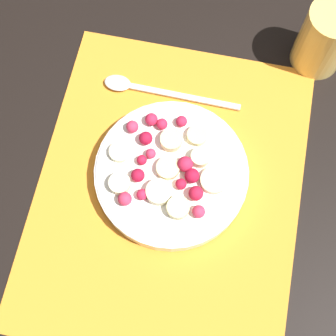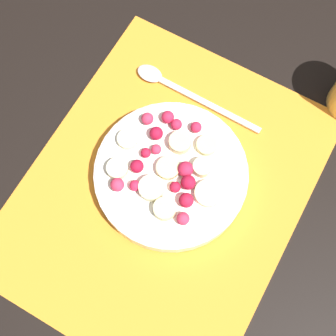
# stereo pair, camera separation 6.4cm
# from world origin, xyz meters

# --- Properties ---
(ground_plane) EXTENTS (3.00, 3.00, 0.00)m
(ground_plane) POSITION_xyz_m (0.00, 0.00, 0.00)
(ground_plane) COLOR black
(placemat) EXTENTS (0.47, 0.38, 0.01)m
(placemat) POSITION_xyz_m (0.00, 0.00, 0.00)
(placemat) COLOR orange
(placemat) RESTS_ON ground_plane
(fruit_bowl) EXTENTS (0.22, 0.22, 0.05)m
(fruit_bowl) POSITION_xyz_m (0.02, 0.00, 0.02)
(fruit_bowl) COLOR white
(fruit_bowl) RESTS_ON placemat
(spoon) EXTENTS (0.03, 0.21, 0.01)m
(spoon) POSITION_xyz_m (0.15, 0.07, 0.01)
(spoon) COLOR silver
(spoon) RESTS_ON placemat
(drinking_glass) EXTENTS (0.08, 0.08, 0.11)m
(drinking_glass) POSITION_xyz_m (0.26, -0.18, 0.06)
(drinking_glass) COLOR #F4CC66
(drinking_glass) RESTS_ON ground_plane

